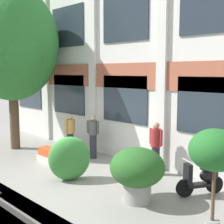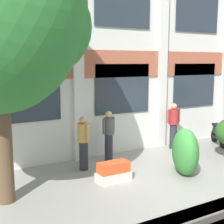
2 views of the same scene
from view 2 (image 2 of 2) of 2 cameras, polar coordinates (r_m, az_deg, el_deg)
The scene contains 8 objects.
ground_plane at distance 9.18m, azimuth 10.71°, elevation -11.20°, with size 80.00×80.00×0.00m, color gray.
apartment_facade at distance 11.01m, azimuth 1.32°, elevation 15.80°, with size 17.13×0.64×8.94m.
potted_plant_square_trough at distance 8.51m, azimuth 0.28°, elevation -10.91°, with size 0.96×0.49×0.52m.
scooter_second_parked at distance 12.74m, azimuth 18.83°, elevation -3.72°, with size 0.78×1.27×0.98m.
resident_by_doorway at distance 9.91m, azimuth -0.61°, elevation -4.18°, with size 0.51×0.34×1.64m.
resident_watching_tracks at distance 9.20m, azimuth -5.23°, elevation -5.37°, with size 0.34×0.53×1.61m.
resident_near_plants at distance 11.63m, azimuth 11.18°, elevation -2.24°, with size 0.53×0.34×1.68m.
topiary_hedge at distance 9.09m, azimuth 13.24°, elevation -7.08°, with size 1.26×0.70×1.33m, color #388438.
Camera 2 is at (-5.66, -6.49, 3.17)m, focal length 50.00 mm.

